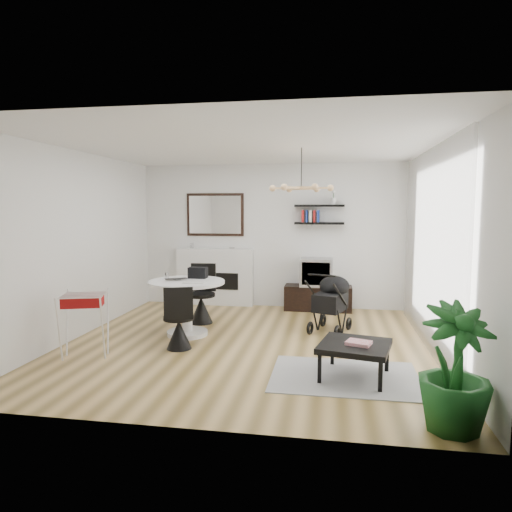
% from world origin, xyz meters
% --- Properties ---
extents(floor, '(5.00, 5.00, 0.00)m').
position_xyz_m(floor, '(0.00, 0.00, 0.00)').
color(floor, olive).
rests_on(floor, ground).
extents(ceiling, '(5.00, 5.00, 0.00)m').
position_xyz_m(ceiling, '(0.00, 0.00, 2.70)').
color(ceiling, white).
rests_on(ceiling, wall_back).
extents(wall_back, '(5.00, 0.00, 5.00)m').
position_xyz_m(wall_back, '(0.00, 2.50, 1.35)').
color(wall_back, white).
rests_on(wall_back, floor).
extents(wall_left, '(0.00, 5.00, 5.00)m').
position_xyz_m(wall_left, '(-2.50, 0.00, 1.35)').
color(wall_left, white).
rests_on(wall_left, floor).
extents(wall_right, '(0.00, 5.00, 5.00)m').
position_xyz_m(wall_right, '(2.50, 0.00, 1.35)').
color(wall_right, white).
rests_on(wall_right, floor).
extents(sheer_curtain, '(0.04, 3.60, 2.60)m').
position_xyz_m(sheer_curtain, '(2.40, 0.20, 1.35)').
color(sheer_curtain, white).
rests_on(sheer_curtain, wall_right).
extents(fireplace, '(1.50, 0.17, 2.16)m').
position_xyz_m(fireplace, '(-1.10, 2.42, 0.69)').
color(fireplace, white).
rests_on(fireplace, floor).
extents(shelf_lower, '(0.90, 0.25, 0.04)m').
position_xyz_m(shelf_lower, '(0.89, 2.37, 1.60)').
color(shelf_lower, black).
rests_on(shelf_lower, wall_back).
extents(shelf_upper, '(0.90, 0.25, 0.04)m').
position_xyz_m(shelf_upper, '(0.89, 2.37, 1.92)').
color(shelf_upper, black).
rests_on(shelf_upper, wall_back).
extents(pendant_lamp, '(0.90, 0.90, 0.10)m').
position_xyz_m(pendant_lamp, '(0.70, 0.30, 2.15)').
color(pendant_lamp, tan).
rests_on(pendant_lamp, ceiling).
extents(tv_console, '(1.22, 0.43, 0.46)m').
position_xyz_m(tv_console, '(0.89, 2.28, 0.23)').
color(tv_console, black).
rests_on(tv_console, floor).
extents(crt_tv, '(0.59, 0.51, 0.51)m').
position_xyz_m(crt_tv, '(0.86, 2.27, 0.71)').
color(crt_tv, '#A8A8AA').
rests_on(crt_tv, tv_console).
extents(dining_table, '(1.12, 1.12, 0.82)m').
position_xyz_m(dining_table, '(-0.96, 0.28, 0.54)').
color(dining_table, white).
rests_on(dining_table, floor).
extents(laptop, '(0.39, 0.34, 0.03)m').
position_xyz_m(laptop, '(-1.11, 0.26, 0.83)').
color(laptop, black).
rests_on(laptop, dining_table).
extents(black_bag, '(0.28, 0.17, 0.17)m').
position_xyz_m(black_bag, '(-0.87, 0.55, 0.90)').
color(black_bag, black).
rests_on(black_bag, dining_table).
extents(newspaper, '(0.32, 0.26, 0.01)m').
position_xyz_m(newspaper, '(-0.79, 0.16, 0.82)').
color(newspaper, silver).
rests_on(newspaper, dining_table).
extents(drinking_glass, '(0.06, 0.06, 0.10)m').
position_xyz_m(drinking_glass, '(-1.31, 0.41, 0.86)').
color(drinking_glass, white).
rests_on(drinking_glass, dining_table).
extents(chair_far, '(0.46, 0.47, 0.96)m').
position_xyz_m(chair_far, '(-0.96, 1.03, 0.30)').
color(chair_far, black).
rests_on(chair_far, floor).
extents(chair_near, '(0.45, 0.46, 0.86)m').
position_xyz_m(chair_near, '(-0.86, -0.39, 0.27)').
color(chair_near, black).
rests_on(chair_near, floor).
extents(drying_rack, '(0.68, 0.65, 0.82)m').
position_xyz_m(drying_rack, '(-1.92, -0.91, 0.43)').
color(drying_rack, white).
rests_on(drying_rack, floor).
extents(stroller, '(0.70, 0.86, 0.94)m').
position_xyz_m(stroller, '(1.14, 0.87, 0.40)').
color(stroller, black).
rests_on(stroller, floor).
extents(rug, '(1.62, 1.17, 0.01)m').
position_xyz_m(rug, '(1.30, -1.06, 0.01)').
color(rug, '#9C9C9C').
rests_on(rug, floor).
extents(coffee_table, '(0.88, 0.88, 0.38)m').
position_xyz_m(coffee_table, '(1.40, -1.06, 0.35)').
color(coffee_table, black).
rests_on(coffee_table, rug).
extents(magazines, '(0.31, 0.27, 0.04)m').
position_xyz_m(magazines, '(1.44, -1.09, 0.41)').
color(magazines, '#CC3344').
rests_on(magazines, coffee_table).
extents(potted_plant, '(0.78, 0.78, 1.09)m').
position_xyz_m(potted_plant, '(2.17, -2.15, 0.54)').
color(potted_plant, '#16501A').
rests_on(potted_plant, floor).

